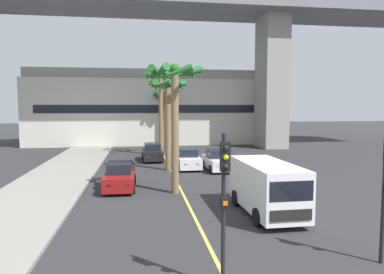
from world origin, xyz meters
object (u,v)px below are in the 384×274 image
palm_tree_near_median (161,88)px  car_queue_second (218,161)px  car_queue_third (188,159)px  traffic_light_median_near (224,190)px  palm_tree_far_median (175,91)px  delivery_van (266,186)px  palm_tree_farthest_median (168,99)px  palm_tree_mid_median (165,103)px  car_queue_fourth (152,153)px  car_queue_front (120,177)px

palm_tree_near_median → car_queue_second: bearing=-66.6°
car_queue_third → traffic_light_median_near: bearing=-94.9°
car_queue_third → palm_tree_far_median: (-1.83, -8.00, 5.02)m
car_queue_second → car_queue_third: bearing=153.0°
delivery_van → palm_tree_farthest_median: 13.05m
palm_tree_mid_median → palm_tree_far_median: (-1.16, -23.54, 0.42)m
palm_tree_near_median → palm_tree_mid_median: 8.04m
car_queue_second → palm_tree_far_median: bearing=-120.0°
palm_tree_far_median → palm_tree_farthest_median: bearing=88.5°
delivery_van → palm_tree_farthest_median: palm_tree_farthest_median is taller
car_queue_second → palm_tree_far_median: size_ratio=0.57×
car_queue_third → car_queue_fourth: bearing=120.6°
car_queue_second → car_queue_third: (-2.16, 1.10, 0.00)m
palm_tree_farthest_median → palm_tree_near_median: bearing=90.1°
palm_tree_mid_median → palm_tree_farthest_median: 16.21m
palm_tree_far_median → delivery_van: bearing=-50.5°
car_queue_fourth → palm_tree_mid_median: palm_tree_mid_median is taller
delivery_van → palm_tree_near_median: bearing=99.9°
palm_tree_far_median → palm_tree_farthest_median: 7.36m
palm_tree_far_median → palm_tree_farthest_median: (0.19, 7.35, -0.27)m
delivery_van → traffic_light_median_near: bearing=-119.1°
traffic_light_median_near → palm_tree_near_median: size_ratio=0.50×
delivery_van → palm_tree_far_median: palm_tree_far_median is taller
car_queue_third → car_queue_fourth: 5.25m
traffic_light_median_near → palm_tree_farthest_median: (-0.01, 18.14, 2.76)m
car_queue_third → palm_tree_near_median: size_ratio=0.49×
car_queue_third → palm_tree_near_median: bearing=102.1°
car_queue_front → palm_tree_farthest_median: 8.20m
palm_tree_near_median → palm_tree_far_median: palm_tree_near_median is taller
car_queue_second → palm_tree_near_median: palm_tree_near_median is taller
car_queue_fourth → palm_tree_far_median: (0.85, -12.52, 5.02)m
car_queue_front → car_queue_fourth: size_ratio=1.00×
car_queue_fourth → palm_tree_near_median: palm_tree_near_median is taller
car_queue_fourth → palm_tree_mid_median: 12.11m
palm_tree_far_median → car_queue_second: bearing=60.0°
palm_tree_near_median → palm_tree_farthest_median: palm_tree_near_median is taller
car_queue_front → palm_tree_farthest_median: (3.36, 5.78, 4.75)m
palm_tree_near_median → car_queue_fourth: bearing=-107.9°
car_queue_second → traffic_light_median_near: (-3.78, -17.69, 1.99)m
car_queue_fourth → delivery_van: bearing=-75.0°
delivery_van → palm_tree_mid_median: palm_tree_mid_median is taller
car_queue_second → car_queue_third: 2.42m
car_queue_second → car_queue_third: size_ratio=1.00×
traffic_light_median_near → palm_tree_far_median: size_ratio=0.58×
delivery_van → palm_tree_far_median: 7.34m
car_queue_front → palm_tree_mid_median: 22.86m
car_queue_front → palm_tree_mid_median: bearing=78.8°
car_queue_fourth → palm_tree_near_median: size_ratio=0.49×
car_queue_fourth → palm_tree_near_median: bearing=72.1°
delivery_van → palm_tree_near_median: size_ratio=0.62×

